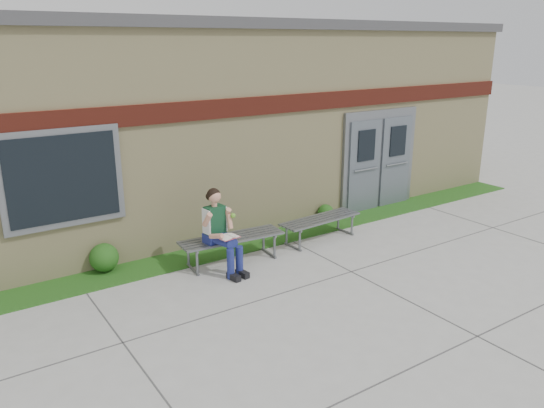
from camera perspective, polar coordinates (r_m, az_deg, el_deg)
ground at (r=8.32m, az=5.68°, el=-10.05°), size 80.00×80.00×0.00m
grass_strip at (r=10.26m, az=-3.58°, el=-4.49°), size 16.00×0.80×0.02m
school_building at (r=12.70m, az=-11.64°, el=9.19°), size 16.20×6.22×4.20m
bench_left at (r=9.42m, az=-4.33°, el=-4.16°), size 1.90×0.66×0.49m
bench_right at (r=10.49m, az=5.21°, el=-2.05°), size 1.78×0.61×0.45m
girl at (r=8.96m, az=-5.56°, el=-2.75°), size 0.55×0.89×1.44m
shrub_mid at (r=9.48m, az=-17.62°, el=-5.51°), size 0.49×0.49×0.49m
shrub_east at (r=11.67m, az=5.79°, el=-0.88°), size 0.35×0.35×0.35m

